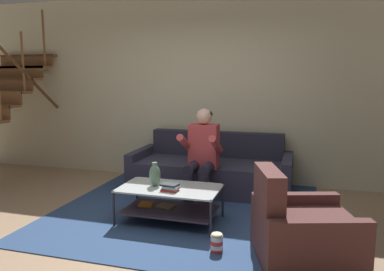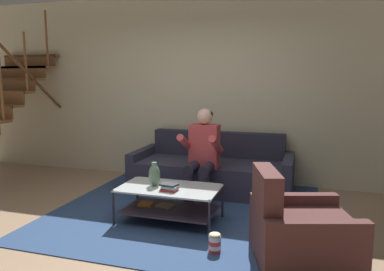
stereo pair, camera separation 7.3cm
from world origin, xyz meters
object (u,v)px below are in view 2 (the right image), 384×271
(vase, at_px, (154,175))
(person_seated_center, at_px, (202,152))
(book_stack, at_px, (170,187))
(armchair, at_px, (299,232))
(coffee_table, at_px, (169,199))
(popcorn_tub, at_px, (215,243))
(couch, at_px, (212,171))

(vase, bearing_deg, person_seated_center, 67.12)
(book_stack, distance_m, armchair, 1.44)
(coffee_table, relative_size, armchair, 1.08)
(person_seated_center, distance_m, vase, 0.88)
(person_seated_center, height_order, vase, person_seated_center)
(coffee_table, height_order, vase, vase)
(book_stack, bearing_deg, vase, 150.68)
(vase, bearing_deg, book_stack, -29.32)
(person_seated_center, xyz_separation_m, armchair, (1.26, -1.34, -0.39))
(person_seated_center, relative_size, popcorn_tub, 6.20)
(coffee_table, height_order, popcorn_tub, coffee_table)
(coffee_table, height_order, armchair, armchair)
(popcorn_tub, bearing_deg, person_seated_center, 110.20)
(coffee_table, relative_size, vase, 4.11)
(couch, height_order, book_stack, couch)
(popcorn_tub, bearing_deg, armchair, 4.76)
(vase, distance_m, book_stack, 0.28)
(coffee_table, height_order, book_stack, book_stack)
(couch, relative_size, book_stack, 11.25)
(person_seated_center, height_order, popcorn_tub, person_seated_center)
(person_seated_center, height_order, armchair, person_seated_center)
(popcorn_tub, bearing_deg, coffee_table, 138.71)
(vase, bearing_deg, armchair, -18.73)
(book_stack, bearing_deg, person_seated_center, 83.42)
(person_seated_center, relative_size, coffee_table, 1.10)
(couch, relative_size, vase, 8.40)
(vase, relative_size, armchair, 0.26)
(book_stack, height_order, armchair, armchair)
(armchair, bearing_deg, person_seated_center, 133.24)
(couch, height_order, coffee_table, couch)
(couch, distance_m, vase, 1.42)
(couch, bearing_deg, popcorn_tub, -75.23)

